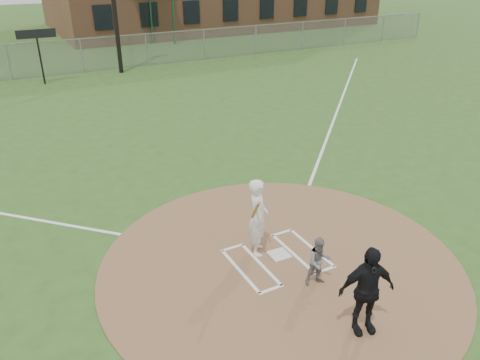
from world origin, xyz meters
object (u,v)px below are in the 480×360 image
home_plate (279,255)px  catcher (319,261)px  umpire (366,290)px  batter_at_plate (258,217)px

home_plate → catcher: (0.17, -1.27, 0.55)m
umpire → batter_at_plate: bearing=114.7°
home_plate → batter_at_plate: bearing=135.2°
home_plate → batter_at_plate: batter_at_plate is taller
home_plate → batter_at_plate: 1.10m
home_plate → catcher: 1.40m
catcher → umpire: 1.57m
umpire → batter_at_plate: (-0.46, 3.19, 0.04)m
catcher → umpire: bearing=-81.2°
batter_at_plate → home_plate: bearing=-44.8°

